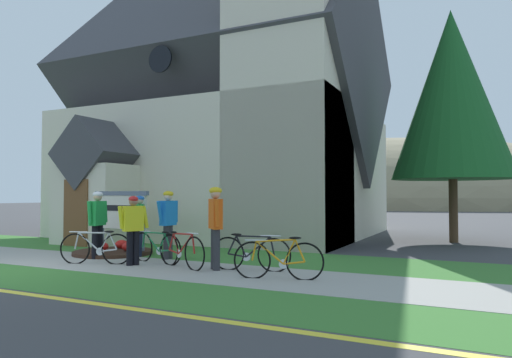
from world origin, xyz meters
name	(u,v)px	position (x,y,z in m)	size (l,w,h in m)	color
ground	(129,250)	(0.00, 4.00, 0.00)	(140.00, 140.00, 0.00)	#3D3D3F
sidewalk_slab	(62,259)	(-0.18, 1.76, 0.01)	(32.00, 2.28, 0.01)	#99968E
church_lawn	(131,249)	(-0.18, 4.27, 0.00)	(24.00, 2.75, 0.01)	#38722D
church_building	(235,115)	(0.31, 9.90, 4.87)	(11.71, 11.21, 13.77)	beige
church_sign	(121,212)	(0.25, 3.37, 1.13)	(1.96, 0.24, 1.72)	slate
flower_bed	(114,251)	(0.25, 3.10, 0.08)	(2.11, 2.11, 0.34)	#382319
bicycle_silver	(96,248)	(1.16, 1.54, 0.38)	(1.65, 0.65, 0.80)	black
bicycle_blue	(156,247)	(2.33, 2.28, 0.37)	(1.70, 0.41, 0.79)	black
bicycle_black	(251,253)	(4.83, 2.27, 0.38)	(1.72, 0.38, 0.81)	black
bicycle_yellow	(181,250)	(3.26, 1.97, 0.39)	(1.65, 0.70, 0.82)	black
bicycle_white	(279,260)	(5.75, 1.63, 0.38)	(1.70, 0.50, 0.84)	black
cyclist_in_green_jersey	(215,220)	(4.10, 2.04, 1.07)	(0.49, 0.66, 1.79)	#2D2D33
cyclist_in_orange_jersey	(133,225)	(2.08, 1.75, 0.92)	(0.42, 0.63, 1.59)	black
cyclist_in_yellow_jersey	(139,221)	(1.17, 3.04, 0.92)	(0.44, 0.65, 1.59)	#191E38
cyclist_in_white_jersey	(168,219)	(2.18, 2.94, 1.01)	(0.28, 0.74, 1.72)	#2D2D33
cyclist_in_blue_jersey	(98,219)	(0.51, 2.24, 1.00)	(0.31, 0.71, 1.70)	black
roadside_conifer	(452,94)	(8.45, 10.47, 5.06)	(4.05, 4.05, 7.99)	#4C3823
yard_deciduous_tree	(88,140)	(-6.06, 8.23, 4.00)	(3.32, 3.32, 5.38)	#4C3823
distant_hill	(368,205)	(-5.66, 62.79, 0.00)	(71.28, 48.05, 19.34)	#847A5B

